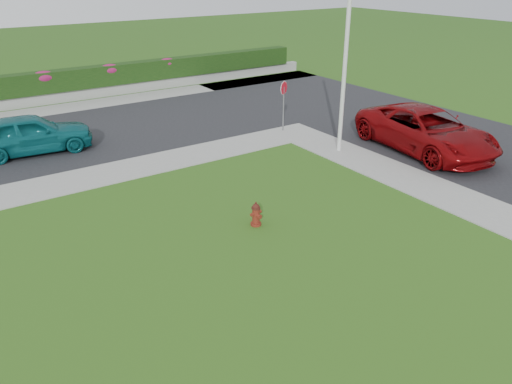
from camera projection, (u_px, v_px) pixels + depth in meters
ground at (298, 279)px, 11.96m from camera, size 120.00×120.00×0.00m
street_right at (461, 142)px, 21.08m from camera, size 8.00×32.00×0.04m
curb_corner at (295, 133)px, 22.30m from camera, size 2.00×2.00×0.04m
sidewalk_beyond at (53, 110)px, 25.74m from camera, size 34.00×2.00×0.04m
retaining_wall at (45, 99)px, 26.75m from camera, size 34.00×0.40×0.60m
hedge at (42, 83)px, 26.47m from camera, size 32.00×0.90×1.10m
fire_hydrant at (256, 214)px, 14.29m from camera, size 0.38×0.36×0.73m
suv_red at (426, 130)px, 19.75m from camera, size 3.53×6.37×1.69m
sedan_teal at (30, 134)px, 19.55m from camera, size 4.79×2.36×1.57m
utility_pole at (345, 69)px, 18.80m from camera, size 0.16×0.16×6.57m
stop_sign at (284, 95)px, 21.87m from camera, size 0.57×0.28×2.27m
flower_clump_d at (44, 77)px, 26.34m from camera, size 1.28×0.82×0.64m
flower_clump_e at (110, 70)px, 28.15m from camera, size 1.23×0.79×0.62m
flower_clump_f at (167, 63)px, 29.95m from camera, size 1.13×0.72×0.56m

